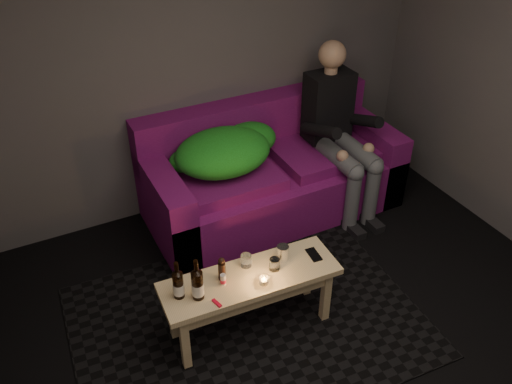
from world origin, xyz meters
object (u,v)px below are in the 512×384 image
beer_bottle_b (197,284)px  coffee_table (250,286)px  beer_bottle_a (178,284)px  steel_cup (283,253)px  sofa (270,175)px  person (338,128)px

beer_bottle_b → coffee_table: bearing=3.5°
beer_bottle_a → steel_cup: size_ratio=2.48×
beer_bottle_b → beer_bottle_a: bearing=149.0°
sofa → person: 0.72m
sofa → steel_cup: 1.29m
beer_bottle_b → person: bearing=31.4°
steel_cup → beer_bottle_b: bearing=-173.7°
sofa → beer_bottle_b: size_ratio=7.24×
beer_bottle_a → beer_bottle_b: bearing=-31.0°
sofa → beer_bottle_a: sofa is taller
sofa → beer_bottle_a: bearing=-137.2°
coffee_table → beer_bottle_a: size_ratio=4.34×
sofa → beer_bottle_b: bearing=-133.3°
sofa → beer_bottle_b: 1.71m
coffee_table → steel_cup: size_ratio=10.78×
person → steel_cup: size_ratio=13.06×
sofa → beer_bottle_a: (-1.26, -1.17, 0.25)m
beer_bottle_b → steel_cup: 0.64m
coffee_table → steel_cup: bearing=10.1°
steel_cup → person: bearing=42.1°
person → beer_bottle_a: 2.08m
sofa → steel_cup: sofa is taller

